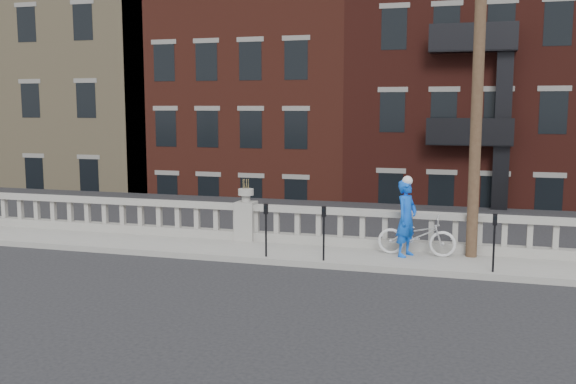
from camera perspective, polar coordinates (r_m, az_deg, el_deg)
name	(u,v)px	position (r m, az deg, el deg)	size (l,w,h in m)	color
ground	(188,281)	(14.93, -8.89, -7.80)	(120.00, 120.00, 0.00)	black
sidewalk	(235,249)	(17.59, -4.77, -5.11)	(32.00, 2.20, 0.15)	gray
balustrade	(246,223)	(18.35, -3.74, -2.76)	(28.00, 0.34, 1.03)	gray
planter_pedestal	(246,216)	(18.32, -3.74, -2.17)	(0.55, 0.55, 1.76)	gray
lower_level	(370,130)	(36.52, 7.31, 5.53)	(80.00, 44.00, 20.80)	#605E59
utility_pole	(479,53)	(16.68, 16.61, 11.76)	(1.60, 0.28, 10.00)	#422D1E
parking_meter_b	(266,224)	(16.23, -1.97, -2.85)	(0.10, 0.09, 1.36)	black
parking_meter_c	(324,227)	(15.84, 3.20, -3.12)	(0.10, 0.09, 1.36)	black
parking_meter_d	(494,236)	(15.47, 17.87, -3.74)	(0.10, 0.09, 1.36)	black
bicycle	(417,235)	(16.76, 11.37, -3.80)	(0.69, 1.97, 1.04)	silver
cyclist	(406,218)	(16.55, 10.49, -2.31)	(0.71, 0.47, 1.95)	blue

